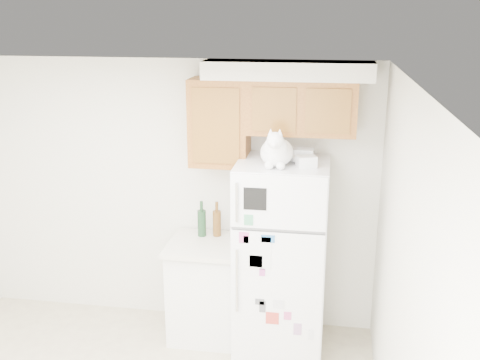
% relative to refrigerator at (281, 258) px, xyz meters
% --- Properties ---
extents(room_shell, '(3.84, 4.04, 2.52)m').
position_rel_refrigerator_xyz_m(room_shell, '(-0.95, -1.36, 0.82)').
color(room_shell, beige).
rests_on(room_shell, ground_plane).
extents(refrigerator, '(0.76, 0.78, 1.70)m').
position_rel_refrigerator_xyz_m(refrigerator, '(0.00, 0.00, 0.00)').
color(refrigerator, white).
rests_on(refrigerator, ground_plane).
extents(base_counter, '(0.64, 0.64, 0.92)m').
position_rel_refrigerator_xyz_m(base_counter, '(-0.69, 0.07, -0.39)').
color(base_counter, white).
rests_on(base_counter, ground_plane).
extents(cat, '(0.32, 0.47, 0.33)m').
position_rel_refrigerator_xyz_m(cat, '(-0.04, -0.12, 0.97)').
color(cat, white).
rests_on(cat, refrigerator).
extents(storage_box_back, '(0.19, 0.14, 0.10)m').
position_rel_refrigerator_xyz_m(storage_box_back, '(0.15, 0.10, 0.90)').
color(storage_box_back, white).
rests_on(storage_box_back, refrigerator).
extents(storage_box_front, '(0.18, 0.15, 0.09)m').
position_rel_refrigerator_xyz_m(storage_box_front, '(0.19, -0.11, 0.89)').
color(storage_box_front, white).
rests_on(storage_box_front, refrigerator).
extents(bottle_green, '(0.08, 0.08, 0.33)m').
position_rel_refrigerator_xyz_m(bottle_green, '(-0.75, 0.21, 0.24)').
color(bottle_green, '#19381E').
rests_on(bottle_green, base_counter).
extents(bottle_amber, '(0.08, 0.08, 0.32)m').
position_rel_refrigerator_xyz_m(bottle_amber, '(-0.61, 0.24, 0.23)').
color(bottle_amber, '#593814').
rests_on(bottle_amber, base_counter).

